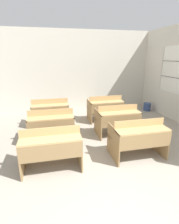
# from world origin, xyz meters

# --- Properties ---
(wall_back) EXTENTS (6.93, 0.06, 3.13)m
(wall_back) POSITION_xyz_m (0.00, 5.77, 1.57)
(wall_back) COLOR beige
(wall_back) RESTS_ON ground_plane
(bench_front_left) EXTENTS (1.13, 0.73, 0.87)m
(bench_front_left) POSITION_xyz_m (-0.77, 1.69, 0.46)
(bench_front_left) COLOR #93754A
(bench_front_left) RESTS_ON ground_plane
(bench_front_right) EXTENTS (1.13, 0.73, 0.87)m
(bench_front_right) POSITION_xyz_m (1.07, 1.71, 0.46)
(bench_front_right) COLOR olive
(bench_front_right) RESTS_ON ground_plane
(bench_second_left) EXTENTS (1.13, 0.73, 0.87)m
(bench_second_left) POSITION_xyz_m (-0.75, 2.89, 0.46)
(bench_second_left) COLOR olive
(bench_second_left) RESTS_ON ground_plane
(bench_second_right) EXTENTS (1.13, 0.73, 0.87)m
(bench_second_right) POSITION_xyz_m (1.05, 2.88, 0.46)
(bench_second_right) COLOR olive
(bench_second_right) RESTS_ON ground_plane
(bench_third_left) EXTENTS (1.13, 0.73, 0.87)m
(bench_third_left) POSITION_xyz_m (-0.77, 4.05, 0.46)
(bench_third_left) COLOR #95764C
(bench_third_left) RESTS_ON ground_plane
(bench_third_right) EXTENTS (1.13, 0.73, 0.87)m
(bench_third_right) POSITION_xyz_m (1.08, 4.06, 0.46)
(bench_third_right) COLOR olive
(bench_third_right) RESTS_ON ground_plane
(wastepaper_bin) EXTENTS (0.29, 0.29, 0.31)m
(wastepaper_bin) POSITION_xyz_m (3.11, 4.79, 0.16)
(wastepaper_bin) COLOR #33477A
(wastepaper_bin) RESTS_ON ground_plane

